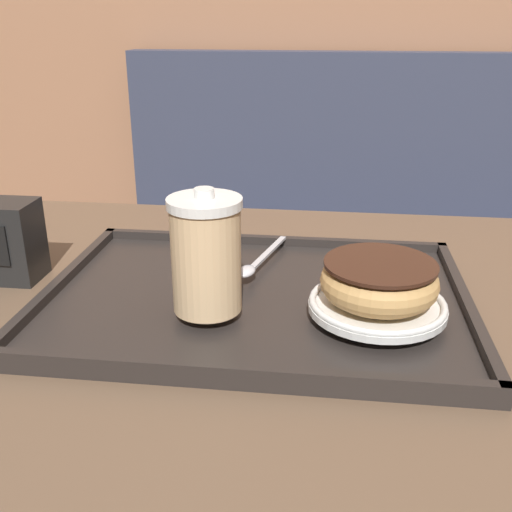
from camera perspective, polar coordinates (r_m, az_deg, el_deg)
name	(u,v)px	position (r m, az deg, el deg)	size (l,w,h in m)	color
booth_bench	(407,316)	(1.71, 14.17, -5.57)	(1.57, 0.44, 1.00)	#33384C
cafe_table	(270,425)	(0.82, 1.31, -15.83)	(0.99, 0.79, 0.76)	brown
serving_tray	(256,299)	(0.73, 0.00, -4.12)	(0.51, 0.37, 0.02)	#282321
coffee_cup_front	(206,254)	(0.65, -4.77, 0.17)	(0.08, 0.08, 0.14)	#E0B784
plate_with_chocolate_donut	(377,304)	(0.68, 11.47, -4.55)	(0.15, 0.15, 0.01)	white
donut_chocolate_glazed	(379,281)	(0.67, 11.65, -2.32)	(0.13, 0.13, 0.04)	tan
spoon	(254,265)	(0.77, -0.24, -0.86)	(0.05, 0.16, 0.01)	silver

